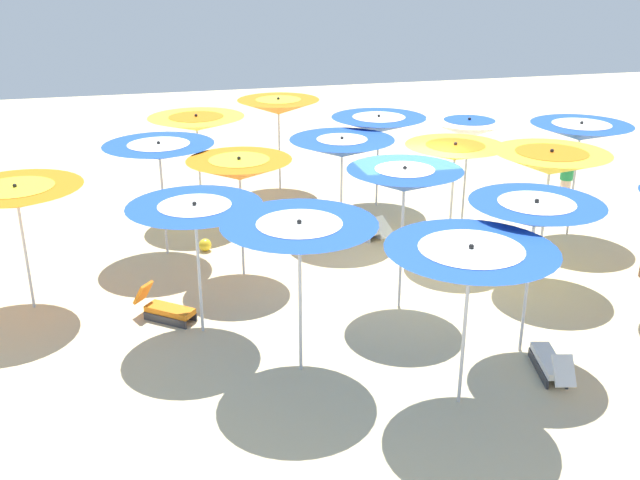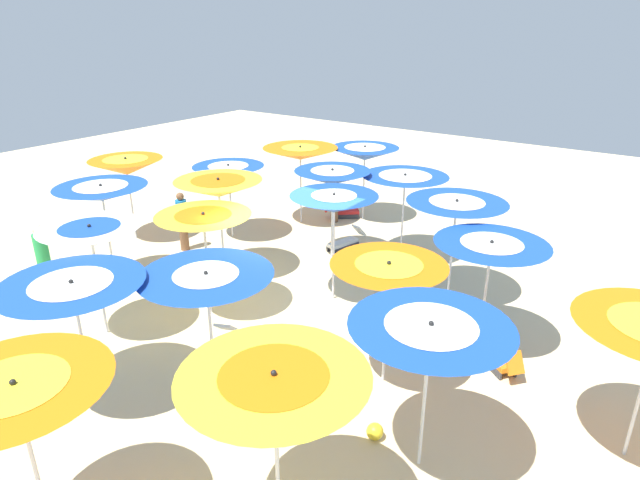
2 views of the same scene
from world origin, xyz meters
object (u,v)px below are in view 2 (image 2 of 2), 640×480
at_px(beach_umbrella_8, 207,285).
at_px(beach_umbrella_12, 334,204).
at_px(beach_umbrella_7, 204,221).
at_px(beach_umbrella_3, 73,293).
at_px(beach_umbrella_6, 219,188).
at_px(beach_ball, 375,431).
at_px(lounger_2, 217,350).
at_px(beach_umbrella_14, 430,335).
at_px(beach_umbrella_9, 274,387).
at_px(beach_umbrella_11, 332,177).
at_px(beach_umbrella_17, 456,209).
at_px(beach_umbrella_10, 300,153).
at_px(lounger_0, 345,242).
at_px(beach_umbrella_0, 126,167).
at_px(beach_umbrella_13, 388,274).
at_px(beach_umbrella_1, 102,193).
at_px(beach_umbrella_15, 365,153).
at_px(beach_umbrella_5, 229,172).
at_px(beach_umbrella_16, 405,181).
at_px(beach_umbrella_18, 491,251).
at_px(beach_umbrella_2, 91,236).
at_px(beachgoer_0, 335,195).
at_px(lounger_1, 343,211).
at_px(lounger_3, 498,359).
at_px(beach_umbrella_4, 17,398).
at_px(beachgoer_1, 43,259).
at_px(beachgoer_2, 182,220).

bearing_deg(beach_umbrella_8, beach_umbrella_12, 179.97).
xyz_separation_m(beach_umbrella_7, beach_umbrella_8, (1.69, 1.83, -0.22)).
bearing_deg(beach_umbrella_3, beach_umbrella_7, -171.25).
xyz_separation_m(beach_umbrella_6, beach_ball, (2.88, 6.02, -2.13)).
relative_size(beach_umbrella_7, lounger_2, 1.79).
relative_size(beach_umbrella_14, beach_ball, 8.97).
height_order(beach_umbrella_8, beach_umbrella_9, beach_umbrella_9).
height_order(beach_umbrella_11, beach_umbrella_17, beach_umbrella_11).
bearing_deg(beach_umbrella_10, lounger_0, 66.71).
height_order(beach_umbrella_0, beach_umbrella_13, beach_umbrella_0).
relative_size(beach_umbrella_1, beach_umbrella_14, 1.06).
xyz_separation_m(beach_umbrella_15, beach_umbrella_17, (3.47, 4.38, -0.00)).
xyz_separation_m(beach_umbrella_5, beach_umbrella_13, (3.52, 7.05, 0.12)).
height_order(beach_umbrella_5, lounger_0, beach_umbrella_5).
bearing_deg(beach_umbrella_3, beach_umbrella_9, 87.47).
bearing_deg(beach_umbrella_16, beach_umbrella_10, -100.21).
height_order(beach_umbrella_18, beach_ball, beach_umbrella_18).
bearing_deg(beach_umbrella_5, beach_umbrella_15, 146.64).
height_order(beach_umbrella_2, beach_umbrella_13, beach_umbrella_2).
height_order(beach_umbrella_5, beach_umbrella_9, beach_umbrella_9).
bearing_deg(beachgoer_0, beach_umbrella_10, 82.13).
relative_size(beach_umbrella_8, lounger_1, 2.05).
xyz_separation_m(beach_umbrella_5, beach_umbrella_16, (-1.48, 4.81, 0.17)).
bearing_deg(lounger_3, beach_umbrella_6, 38.90).
bearing_deg(beach_umbrella_4, beachgoer_0, -162.87).
relative_size(beach_umbrella_1, beachgoer_1, 1.43).
bearing_deg(beach_umbrella_9, beachgoer_1, -102.16).
distance_m(beach_umbrella_1, beach_umbrella_2, 2.37).
xyz_separation_m(beach_umbrella_0, beach_ball, (3.13, 9.91, -2.03)).
relative_size(beach_umbrella_7, beach_umbrella_13, 1.00).
xyz_separation_m(beach_umbrella_1, beach_umbrella_12, (-2.41, 4.81, 0.02)).
height_order(beach_umbrella_13, beach_umbrella_18, beach_umbrella_13).
distance_m(beach_umbrella_14, beach_umbrella_15, 10.45).
height_order(lounger_3, beach_ball, lounger_3).
bearing_deg(beach_umbrella_9, beach_umbrella_14, 155.94).
relative_size(beach_umbrella_12, lounger_3, 2.45).
relative_size(beach_umbrella_8, beach_umbrella_12, 0.88).
xyz_separation_m(beach_umbrella_9, beach_umbrella_16, (-8.46, -2.70, -0.08)).
bearing_deg(beach_umbrella_6, beach_umbrella_9, 49.63).
xyz_separation_m(beach_umbrella_5, lounger_3, (1.98, 8.60, -1.77)).
relative_size(beach_umbrella_2, beachgoer_1, 1.35).
distance_m(beach_umbrella_7, beachgoer_2, 3.99).
distance_m(beach_umbrella_17, beachgoer_0, 5.79).
bearing_deg(beach_umbrella_13, beach_umbrella_9, 7.53).
xyz_separation_m(lounger_0, beachgoer_2, (2.68, -3.63, 0.67)).
xyz_separation_m(beach_umbrella_2, lounger_2, (-0.62, 2.56, -1.93)).
bearing_deg(beach_umbrella_17, beach_umbrella_2, -42.88).
xyz_separation_m(beach_umbrella_3, beach_umbrella_7, (-3.23, -0.50, 0.12)).
distance_m(beach_umbrella_10, beach_umbrella_17, 6.18).
bearing_deg(beach_umbrella_1, beach_umbrella_12, 116.56).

